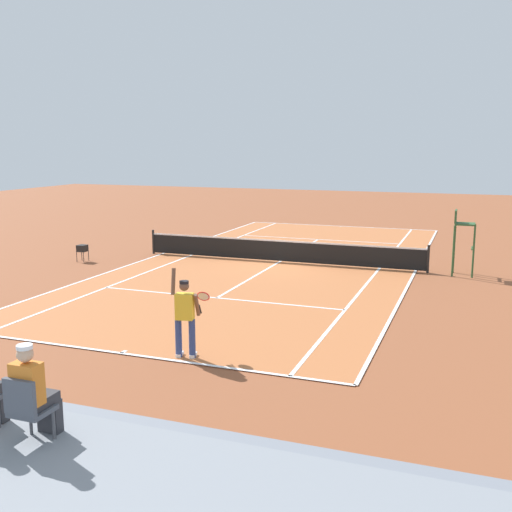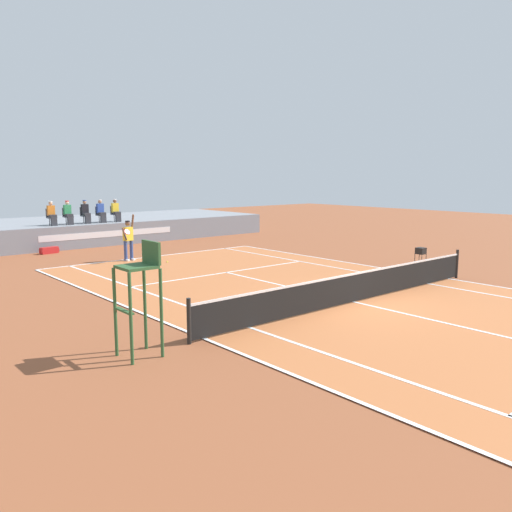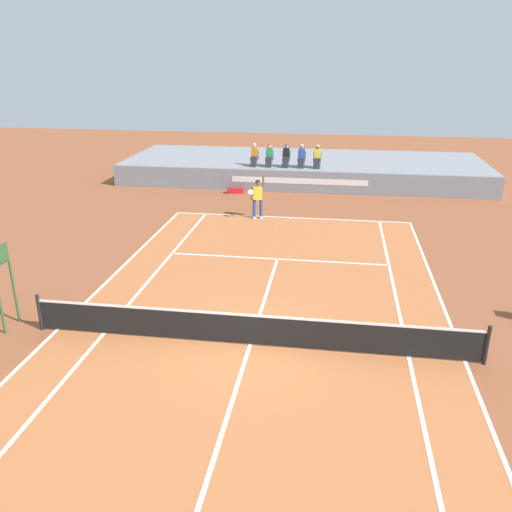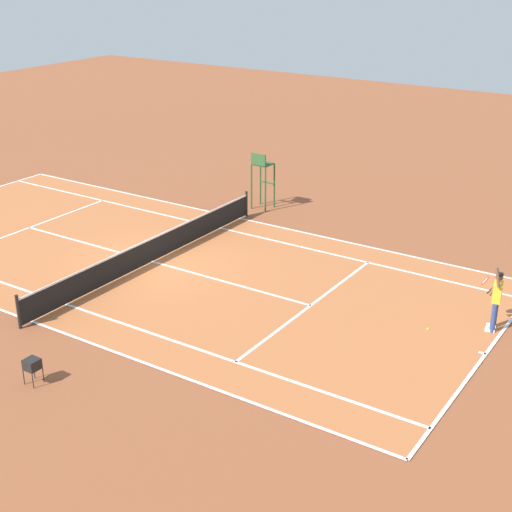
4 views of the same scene
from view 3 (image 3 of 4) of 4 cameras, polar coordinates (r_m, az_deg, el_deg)
The scene contains 13 objects.
ground_plane at distance 14.41m, azimuth -0.64°, elevation -9.54°, with size 80.00×80.00×0.00m, color brown.
court at distance 14.40m, azimuth -0.64°, elevation -9.51°, with size 11.08×23.88×0.03m.
net at distance 14.15m, azimuth -0.65°, elevation -7.72°, with size 11.98×0.10×1.07m.
barrier_wall at distance 29.99m, azimuth 4.61°, elevation 7.92°, with size 21.51×0.25×1.21m.
bleacher_platform at distance 33.68m, azimuth 5.11°, elevation 9.33°, with size 21.51×7.32×1.21m, color gray.
spectator_seated_0 at distance 30.96m, azimuth -0.19°, elevation 10.69°, with size 0.44×0.60×1.27m.
spectator_seated_1 at distance 30.84m, azimuth 1.42°, elevation 10.65°, with size 0.44×0.60×1.27m.
spectator_seated_2 at distance 30.74m, azimuth 3.22°, elevation 10.58°, with size 0.44×0.60×1.27m.
spectator_seated_3 at distance 30.67m, azimuth 4.88°, elevation 10.52°, with size 0.44×0.60×1.27m.
spectator_seated_4 at distance 30.62m, azimuth 6.56°, elevation 10.44°, with size 0.44×0.60×1.27m.
tennis_player at distance 24.92m, azimuth 0.17°, elevation 6.22°, with size 0.75×0.73×2.08m.
tennis_ball at distance 23.58m, azimuth 2.12°, elevation 2.92°, with size 0.07×0.07×0.07m, color #D1E533.
equipment_bag at distance 29.84m, azimuth -2.22°, elevation 7.02°, with size 0.94×0.45×0.32m.
Camera 3 is at (2.03, -12.26, 7.29)m, focal length 37.47 mm.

